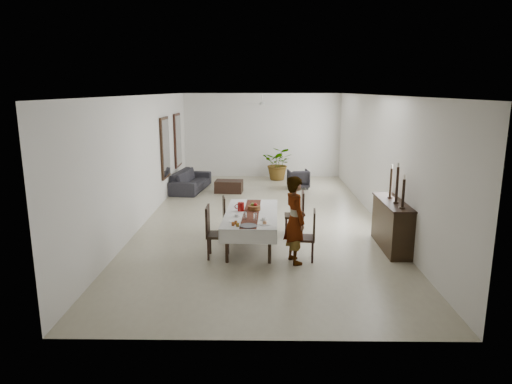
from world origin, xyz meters
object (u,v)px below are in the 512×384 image
at_px(dining_table_top, 251,214).
at_px(sideboard_body, 392,226).
at_px(sofa, 191,180).
at_px(woman, 295,220).
at_px(red_pitcher, 241,207).

xyz_separation_m(dining_table_top, sideboard_body, (3.01, -0.18, -0.19)).
distance_m(dining_table_top, sofa, 5.98).
xyz_separation_m(woman, sofa, (-3.05, 6.58, -0.54)).
relative_size(red_pitcher, woman, 0.11).
bearing_deg(woman, red_pitcher, 25.35).
bearing_deg(sideboard_body, sofa, 132.12).
height_order(dining_table_top, red_pitcher, red_pitcher).
height_order(sideboard_body, sofa, sideboard_body).
bearing_deg(sofa, red_pitcher, -152.74).
relative_size(red_pitcher, sofa, 0.08).
xyz_separation_m(sideboard_body, sofa, (-5.19, 5.73, -0.17)).
height_order(red_pitcher, woman, woman).
bearing_deg(red_pitcher, woman, -46.63).
bearing_deg(dining_table_top, sideboard_body, -1.52).
height_order(woman, sofa, woman).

